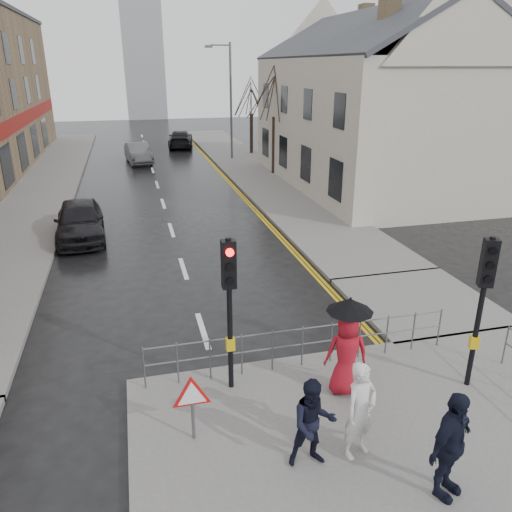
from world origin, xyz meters
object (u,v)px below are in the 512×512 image
pedestrian_a (360,411)px  car_mid (138,153)px  pedestrian_b (313,423)px  car_parked (80,220)px  pedestrian_with_umbrella (347,344)px  pedestrian_d (451,446)px

pedestrian_a → car_mid: bearing=73.8°
pedestrian_b → car_parked: bearing=114.3°
pedestrian_b → car_mid: size_ratio=0.39×
pedestrian_a → pedestrian_b: 0.87m
pedestrian_with_umbrella → pedestrian_d: size_ratio=1.14×
pedestrian_b → car_parked: (-4.77, 14.06, -0.19)m
pedestrian_a → pedestrian_d: (0.97, -1.17, 0.04)m
pedestrian_b → pedestrian_with_umbrella: (1.39, 1.77, 0.32)m
car_mid → car_parked: bearing=-106.8°
pedestrian_with_umbrella → car_mid: (-3.28, 29.05, -0.59)m
pedestrian_with_umbrella → car_parked: 13.76m
pedestrian_b → pedestrian_d: 2.18m
pedestrian_a → pedestrian_b: (-0.87, -0.01, -0.09)m
pedestrian_with_umbrella → car_parked: bearing=116.6°
pedestrian_with_umbrella → pedestrian_d: pedestrian_with_umbrella is taller
pedestrian_a → car_parked: size_ratio=0.40×
pedestrian_a → car_mid: (-2.76, 30.80, -0.35)m
pedestrian_d → car_parked: size_ratio=0.42×
car_parked → car_mid: car_parked is taller
pedestrian_with_umbrella → car_mid: 29.24m
pedestrian_b → pedestrian_a: bearing=6.4°
pedestrian_a → pedestrian_d: bearing=-71.5°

